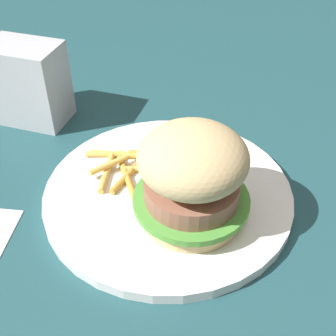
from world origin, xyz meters
TOP-DOWN VIEW (x-y plane):
  - ground_plane at (0.00, 0.00)m, footprint 1.60×1.60m
  - plate at (-0.01, -0.02)m, footprint 0.26×0.26m
  - sandwich at (-0.04, -0.04)m, footprint 0.11×0.11m
  - fries_pile at (0.03, 0.02)m, footprint 0.09×0.10m
  - napkin_dispenser at (0.17, 0.14)m, footprint 0.09×0.11m

SIDE VIEW (x-z plane):
  - ground_plane at x=0.00m, z-range 0.00..0.00m
  - plate at x=-0.01m, z-range 0.00..0.01m
  - fries_pile at x=0.03m, z-range 0.01..0.02m
  - napkin_dispenser at x=0.17m, z-range 0.00..0.10m
  - sandwich at x=-0.04m, z-range 0.01..0.11m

